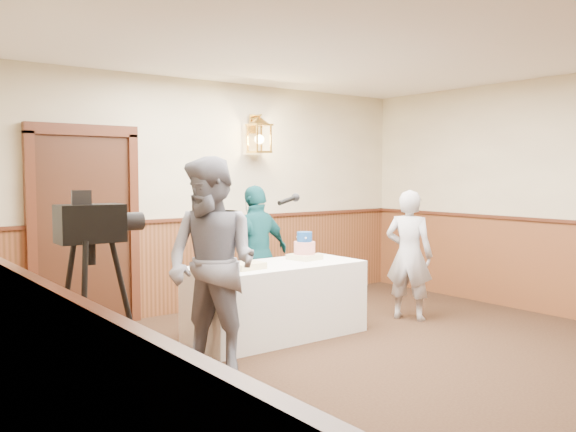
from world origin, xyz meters
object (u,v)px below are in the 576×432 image
at_px(display_table, 276,300).
at_px(assistant_p, 257,253).
at_px(sheet_cake_yellow, 247,266).
at_px(interviewer, 212,265).
at_px(baker, 409,255).
at_px(tv_camera_rig, 93,346).
at_px(sheet_cake_green, 213,265).
at_px(tiered_cake, 304,249).

height_order(display_table, assistant_p, assistant_p).
bearing_deg(assistant_p, sheet_cake_yellow, 41.68).
height_order(interviewer, baker, interviewer).
relative_size(interviewer, tv_camera_rig, 1.21).
bearing_deg(assistant_p, tv_camera_rig, 30.97).
xyz_separation_m(display_table, sheet_cake_yellow, (-0.42, -0.10, 0.41)).
bearing_deg(sheet_cake_green, interviewer, -120.63).
bearing_deg(tiered_cake, assistant_p, 106.39).
xyz_separation_m(baker, assistant_p, (-1.40, 1.02, 0.03)).
bearing_deg(baker, assistant_p, 28.24).
xyz_separation_m(sheet_cake_yellow, baker, (2.06, -0.21, -0.04)).
bearing_deg(interviewer, display_table, 96.16).
relative_size(assistant_p, tv_camera_rig, 1.03).
relative_size(tiered_cake, baker, 0.23).
bearing_deg(interviewer, assistant_p, 112.59).
distance_m(sheet_cake_yellow, baker, 2.08).
distance_m(display_table, tv_camera_rig, 2.89).
relative_size(tiered_cake, tv_camera_rig, 0.23).
bearing_deg(display_table, assistant_p, 70.85).
bearing_deg(tiered_cake, display_table, -169.86).
height_order(baker, assistant_p, assistant_p).
distance_m(tiered_cake, sheet_cake_yellow, 0.87).
bearing_deg(display_table, baker, -10.81).
height_order(sheet_cake_green, tv_camera_rig, tv_camera_rig).
xyz_separation_m(interviewer, assistant_p, (1.32, 1.26, -0.14)).
height_order(sheet_cake_green, assistant_p, assistant_p).
bearing_deg(sheet_cake_yellow, sheet_cake_green, 129.79).
bearing_deg(tv_camera_rig, interviewer, 37.25).
height_order(tiered_cake, tv_camera_rig, tv_camera_rig).
relative_size(sheet_cake_yellow, tv_camera_rig, 0.20).
xyz_separation_m(sheet_cake_yellow, tv_camera_rig, (-2.01, -1.43, -0.11)).
distance_m(sheet_cake_yellow, tv_camera_rig, 2.47).
xyz_separation_m(tiered_cake, interviewer, (-1.50, -0.63, 0.04)).
xyz_separation_m(display_table, interviewer, (-1.07, -0.55, 0.53)).
bearing_deg(sheet_cake_green, assistant_p, 31.34).
bearing_deg(baker, sheet_cake_green, 52.49).
bearing_deg(tiered_cake, interviewer, -157.18).
xyz_separation_m(interviewer, baker, (2.72, 0.24, -0.17)).
bearing_deg(assistant_p, baker, 134.83).
height_order(sheet_cake_yellow, sheet_cake_green, sheet_cake_yellow).
xyz_separation_m(tiered_cake, sheet_cake_yellow, (-0.85, -0.18, -0.08)).
relative_size(tiered_cake, assistant_p, 0.22).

